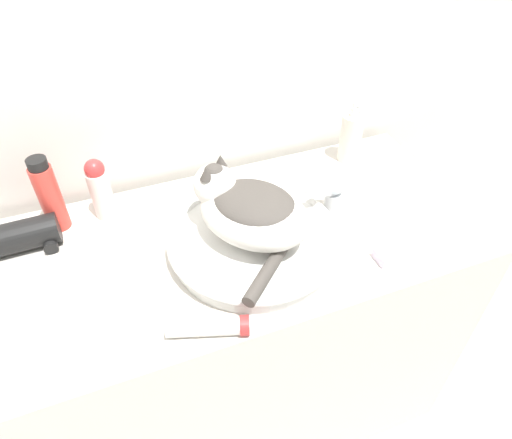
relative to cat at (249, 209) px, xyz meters
The scene contains 11 objects.
wall_back 0.45m from the cat, 91.82° to the left, with size 8.00×0.05×2.40m.
vanity_counter 0.53m from the cat, 106.25° to the left, with size 1.19×0.55×0.82m.
sink_basin 0.09m from the cat, 44.96° to the right, with size 0.40×0.40×0.05m.
cat is the anchor object (origin of this frame).
faucet 0.24m from the cat, 10.04° to the left, with size 0.14×0.06×0.13m.
deodorant_stick 0.38m from the cat, 141.20° to the left, with size 0.05×0.05×0.16m.
shampoo_bottle_tall 0.47m from the cat, 149.79° to the left, with size 0.05×0.05×0.20m.
soap_pump_bottle 0.46m from the cat, 30.88° to the left, with size 0.06×0.06×0.18m.
cream_tube 0.27m from the cat, 128.91° to the right, with size 0.16×0.09×0.04m.
hair_dryer 0.53m from the cat, 159.00° to the left, with size 0.19×0.10×0.07m.
soap_bar 0.34m from the cat, 27.72° to the right, with size 0.07×0.04×0.02m.
Camera 1 is at (-0.25, -0.47, 1.58)m, focal length 32.00 mm.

